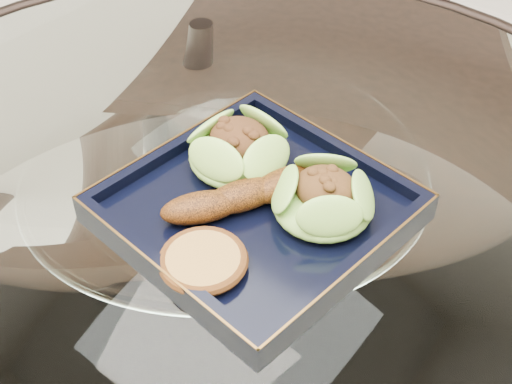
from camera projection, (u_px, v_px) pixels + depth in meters
The scene contains 7 objects.
dining_table at pixel (230, 297), 0.89m from camera, with size 1.13×1.13×0.77m.
dining_chair at pixel (321, 74), 1.32m from camera, with size 0.58×0.58×1.01m.
navy_plate at pixel (256, 213), 0.75m from camera, with size 0.27×0.27×0.02m, color black.
lettuce_wrap_left at pixel (238, 151), 0.78m from camera, with size 0.11×0.11×0.04m, color #5E952B.
lettuce_wrap_right at pixel (323, 201), 0.73m from camera, with size 0.10×0.10×0.04m, color #549B2D.
roasted_plantain at pixel (243, 195), 0.74m from camera, with size 0.17×0.04×0.03m, color #622E0A.
crumb_patty at pixel (203, 262), 0.68m from camera, with size 0.08×0.08×0.01m, color #A27236.
Camera 1 is at (0.37, -0.43, 1.30)m, focal length 50.00 mm.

